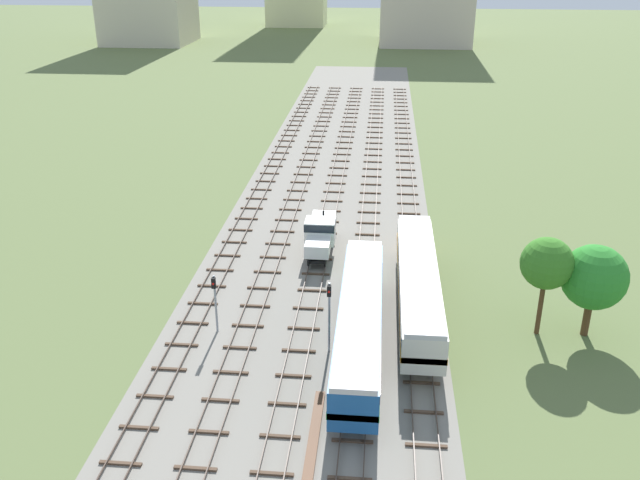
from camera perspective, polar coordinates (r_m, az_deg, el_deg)
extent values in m
plane|color=#5B6B3D|center=(75.22, 1.02, 3.39)|extent=(480.00, 480.00, 0.00)
cube|color=gray|center=(75.22, 1.02, 3.40)|extent=(20.81, 176.00, 0.01)
cube|color=#47382D|center=(77.24, -5.70, 4.00)|extent=(0.07, 126.00, 0.15)
cube|color=#47382D|center=(76.99, -4.65, 3.98)|extent=(0.07, 126.00, 0.15)
cube|color=brown|center=(40.55, -16.48, -17.63)|extent=(2.40, 0.22, 0.14)
cube|color=brown|center=(42.66, -15.03, -15.05)|extent=(2.40, 0.22, 0.14)
cube|color=brown|center=(44.87, -13.75, -12.70)|extent=(2.40, 0.22, 0.14)
cube|color=brown|center=(47.17, -12.62, -10.58)|extent=(2.40, 0.22, 0.14)
cube|color=brown|center=(49.55, -11.60, -8.65)|extent=(2.40, 0.22, 0.14)
cube|color=brown|center=(51.99, -10.69, -6.90)|extent=(2.40, 0.22, 0.14)
cube|color=brown|center=(54.48, -9.87, -5.30)|extent=(2.40, 0.22, 0.14)
cube|color=brown|center=(57.03, -9.12, -3.85)|extent=(2.40, 0.22, 0.14)
cube|color=brown|center=(59.61, -8.44, -2.52)|extent=(2.40, 0.22, 0.14)
cube|color=brown|center=(62.24, -7.82, -1.30)|extent=(2.40, 0.22, 0.14)
cube|color=brown|center=(64.89, -7.25, -0.18)|extent=(2.40, 0.22, 0.14)
cube|color=brown|center=(67.58, -6.72, 0.85)|extent=(2.40, 0.22, 0.14)
cube|color=brown|center=(70.29, -6.23, 1.81)|extent=(2.40, 0.22, 0.14)
cube|color=brown|center=(73.02, -5.78, 2.69)|extent=(2.40, 0.22, 0.14)
cube|color=brown|center=(75.78, -5.37, 3.50)|extent=(2.40, 0.22, 0.14)
cube|color=brown|center=(78.55, -4.98, 4.26)|extent=(2.40, 0.22, 0.14)
cube|color=brown|center=(81.33, -4.61, 4.97)|extent=(2.40, 0.22, 0.14)
cube|color=brown|center=(84.14, -4.27, 5.63)|extent=(2.40, 0.22, 0.14)
cube|color=brown|center=(86.95, -3.95, 6.25)|extent=(2.40, 0.22, 0.14)
cube|color=brown|center=(89.78, -3.66, 6.83)|extent=(2.40, 0.22, 0.14)
cube|color=brown|center=(92.62, -3.37, 7.37)|extent=(2.40, 0.22, 0.14)
cube|color=brown|center=(95.47, -3.11, 7.88)|extent=(2.40, 0.22, 0.14)
cube|color=brown|center=(98.32, -2.86, 8.36)|extent=(2.40, 0.22, 0.14)
cube|color=brown|center=(101.19, -2.62, 8.81)|extent=(2.40, 0.22, 0.14)
cube|color=brown|center=(104.06, -2.40, 9.24)|extent=(2.40, 0.22, 0.14)
cube|color=brown|center=(106.94, -2.18, 9.65)|extent=(2.40, 0.22, 0.14)
cube|color=brown|center=(109.83, -1.98, 10.03)|extent=(2.40, 0.22, 0.14)
cube|color=brown|center=(112.72, -1.79, 10.39)|extent=(2.40, 0.22, 0.14)
cube|color=brown|center=(115.62, -1.61, 10.74)|extent=(2.40, 0.22, 0.14)
cube|color=brown|center=(118.52, -1.43, 11.07)|extent=(2.40, 0.22, 0.14)
cube|color=brown|center=(121.43, -1.26, 11.38)|extent=(2.40, 0.22, 0.14)
cube|color=brown|center=(124.34, -1.11, 11.68)|extent=(2.40, 0.22, 0.14)
cube|color=brown|center=(127.26, -0.95, 11.96)|extent=(2.40, 0.22, 0.14)
cube|color=brown|center=(130.18, -0.81, 12.23)|extent=(2.40, 0.22, 0.14)
cube|color=brown|center=(133.10, -0.67, 12.49)|extent=(2.40, 0.22, 0.14)
cube|color=brown|center=(136.03, -0.53, 12.74)|extent=(2.40, 0.22, 0.14)
cube|color=#47382D|center=(76.57, -2.60, 3.92)|extent=(0.07, 126.00, 0.15)
cube|color=#47382D|center=(76.40, -1.53, 3.89)|extent=(0.07, 126.00, 0.15)
cube|color=brown|center=(39.34, -10.47, -18.43)|extent=(2.40, 0.22, 0.14)
cube|color=brown|center=(41.51, -9.36, -15.70)|extent=(2.40, 0.22, 0.14)
cube|color=brown|center=(43.78, -8.40, -13.23)|extent=(2.40, 0.22, 0.14)
cube|color=brown|center=(46.14, -7.55, -11.02)|extent=(2.40, 0.22, 0.14)
cube|color=brown|center=(48.56, -6.79, -9.01)|extent=(2.40, 0.22, 0.14)
cube|color=brown|center=(51.05, -6.11, -7.20)|extent=(2.40, 0.22, 0.14)
cube|color=brown|center=(53.59, -5.50, -5.56)|extent=(2.40, 0.22, 0.14)
cube|color=brown|center=(56.17, -4.95, -4.07)|extent=(2.40, 0.22, 0.14)
cube|color=brown|center=(58.80, -4.45, -2.71)|extent=(2.40, 0.22, 0.14)
cube|color=brown|center=(61.46, -3.99, -1.46)|extent=(2.40, 0.22, 0.14)
cube|color=brown|center=(64.14, -3.58, -0.32)|extent=(2.40, 0.22, 0.14)
cube|color=brown|center=(66.86, -3.19, 0.73)|extent=(2.40, 0.22, 0.14)
cube|color=brown|center=(69.60, -2.84, 1.69)|extent=(2.40, 0.22, 0.14)
cube|color=brown|center=(72.36, -2.51, 2.59)|extent=(2.40, 0.22, 0.14)
cube|color=brown|center=(75.14, -2.21, 3.41)|extent=(2.40, 0.22, 0.14)
cube|color=brown|center=(77.93, -1.93, 4.18)|extent=(2.40, 0.22, 0.14)
cube|color=brown|center=(80.74, -1.66, 4.89)|extent=(2.40, 0.22, 0.14)
cube|color=brown|center=(83.56, -1.42, 5.56)|extent=(2.40, 0.22, 0.14)
cube|color=brown|center=(86.40, -1.19, 6.18)|extent=(2.40, 0.22, 0.14)
cube|color=brown|center=(89.24, -0.97, 6.77)|extent=(2.40, 0.22, 0.14)
cube|color=brown|center=(92.10, -0.77, 7.31)|extent=(2.40, 0.22, 0.14)
cube|color=brown|center=(94.96, -0.58, 7.83)|extent=(2.40, 0.22, 0.14)
cube|color=brown|center=(97.83, -0.39, 8.31)|extent=(2.40, 0.22, 0.14)
cube|color=brown|center=(100.71, -0.22, 8.76)|extent=(2.40, 0.22, 0.14)
cube|color=brown|center=(103.60, -0.06, 9.19)|extent=(2.40, 0.22, 0.14)
cube|color=brown|center=(106.49, 0.09, 9.60)|extent=(2.40, 0.22, 0.14)
cube|color=brown|center=(109.39, 0.24, 9.99)|extent=(2.40, 0.22, 0.14)
cube|color=brown|center=(112.29, 0.38, 10.35)|extent=(2.40, 0.22, 0.14)
cube|color=brown|center=(115.20, 0.51, 10.70)|extent=(2.40, 0.22, 0.14)
cube|color=brown|center=(118.11, 0.63, 11.03)|extent=(2.40, 0.22, 0.14)
cube|color=brown|center=(121.03, 0.75, 11.34)|extent=(2.40, 0.22, 0.14)
cube|color=brown|center=(123.95, 0.87, 11.64)|extent=(2.40, 0.22, 0.14)
cube|color=brown|center=(126.88, 0.98, 11.93)|extent=(2.40, 0.22, 0.14)
cube|color=brown|center=(129.81, 1.08, 12.20)|extent=(2.40, 0.22, 0.14)
cube|color=brown|center=(132.74, 1.18, 12.46)|extent=(2.40, 0.22, 0.14)
cube|color=brown|center=(135.67, 1.28, 12.71)|extent=(2.40, 0.22, 0.14)
cube|color=#47382D|center=(76.13, 0.54, 3.83)|extent=(0.07, 126.00, 0.15)
cube|color=#47382D|center=(76.03, 1.62, 3.79)|extent=(0.07, 126.00, 0.15)
cube|color=brown|center=(38.55, -4.09, -19.07)|extent=(2.40, 0.22, 0.14)
cube|color=brown|center=(40.77, -3.40, -16.22)|extent=(2.40, 0.22, 0.14)
cube|color=brown|center=(43.08, -2.80, -13.67)|extent=(2.40, 0.22, 0.14)
cube|color=brown|center=(45.47, -2.27, -11.38)|extent=(2.40, 0.22, 0.14)
cube|color=brown|center=(47.93, -1.80, -9.32)|extent=(2.40, 0.22, 0.14)
cube|color=brown|center=(50.45, -1.38, -7.47)|extent=(2.40, 0.22, 0.14)
cube|color=brown|center=(53.01, -1.01, -5.79)|extent=(2.40, 0.22, 0.14)
cube|color=brown|center=(55.63, -0.67, -4.27)|extent=(2.40, 0.22, 0.14)
cube|color=brown|center=(58.27, -0.37, -2.88)|extent=(2.40, 0.22, 0.14)
cube|color=brown|center=(60.96, -0.09, -1.62)|extent=(2.40, 0.22, 0.14)
cube|color=brown|center=(63.67, 0.16, -0.46)|extent=(2.40, 0.22, 0.14)
cube|color=brown|center=(66.40, 0.40, 0.60)|extent=(2.40, 0.22, 0.14)
cube|color=brown|center=(69.16, 0.61, 1.57)|extent=(2.40, 0.22, 0.14)
cube|color=brown|center=(71.93, 0.81, 2.48)|extent=(2.40, 0.22, 0.14)
cube|color=brown|center=(74.73, 0.99, 3.31)|extent=(2.40, 0.22, 0.14)
cube|color=brown|center=(77.54, 1.16, 4.09)|extent=(2.40, 0.22, 0.14)
cube|color=brown|center=(80.36, 1.32, 4.81)|extent=(2.40, 0.22, 0.14)
cube|color=brown|center=(83.19, 1.47, 5.48)|extent=(2.40, 0.22, 0.14)
cube|color=brown|center=(86.04, 1.61, 6.10)|extent=(2.40, 0.22, 0.14)
cube|color=brown|center=(88.90, 1.74, 6.69)|extent=(2.40, 0.22, 0.14)
cube|color=brown|center=(91.76, 1.86, 7.24)|extent=(2.40, 0.22, 0.14)
cube|color=brown|center=(94.64, 1.98, 7.76)|extent=(2.40, 0.22, 0.14)
cube|color=brown|center=(97.52, 2.09, 8.24)|extent=(2.40, 0.22, 0.14)
cube|color=brown|center=(100.41, 2.19, 8.70)|extent=(2.40, 0.22, 0.14)
cube|color=brown|center=(103.30, 2.29, 9.13)|extent=(2.40, 0.22, 0.14)
cube|color=brown|center=(106.20, 2.38, 9.54)|extent=(2.40, 0.22, 0.14)
cube|color=brown|center=(109.11, 2.47, 9.93)|extent=(2.40, 0.22, 0.14)
cube|color=brown|center=(112.02, 2.55, 10.30)|extent=(2.40, 0.22, 0.14)
cube|color=brown|center=(114.93, 2.63, 10.64)|extent=(2.40, 0.22, 0.14)
cube|color=brown|center=(117.85, 2.71, 10.98)|extent=(2.40, 0.22, 0.14)
cube|color=brown|center=(120.78, 2.78, 11.29)|extent=(2.40, 0.22, 0.14)
cube|color=brown|center=(123.70, 2.85, 11.59)|extent=(2.40, 0.22, 0.14)
cube|color=brown|center=(126.64, 2.91, 11.88)|extent=(2.40, 0.22, 0.14)
cube|color=brown|center=(129.57, 2.98, 12.15)|extent=(2.40, 0.22, 0.14)
cube|color=brown|center=(132.51, 3.04, 12.41)|extent=(2.40, 0.22, 0.14)
cube|color=brown|center=(135.45, 3.09, 12.66)|extent=(2.40, 0.22, 0.14)
cube|color=#47382D|center=(75.92, 3.71, 3.72)|extent=(0.07, 126.00, 0.15)
cube|color=#47382D|center=(75.90, 4.79, 3.68)|extent=(0.07, 126.00, 0.15)
cube|color=brown|center=(38.21, 2.52, -19.50)|extent=(2.40, 0.22, 0.14)
cube|color=brown|center=(40.45, 2.76, -16.59)|extent=(2.40, 0.22, 0.14)
cube|color=brown|center=(42.78, 2.96, -13.99)|extent=(2.40, 0.22, 0.14)
cube|color=brown|center=(45.18, 3.14, -11.66)|extent=(2.40, 0.22, 0.14)
cube|color=brown|center=(47.66, 3.29, -9.57)|extent=(2.40, 0.22, 0.14)
cube|color=brown|center=(50.19, 3.43, -7.69)|extent=(2.40, 0.22, 0.14)
cube|color=brown|center=(52.77, 3.55, -5.99)|extent=(2.40, 0.22, 0.14)
cube|color=brown|center=(55.39, 3.67, -4.45)|extent=(2.40, 0.22, 0.14)
cube|color=brown|center=(58.05, 3.77, -3.05)|extent=(2.40, 0.22, 0.14)
cube|color=brown|center=(60.74, 3.86, -1.78)|extent=(2.40, 0.22, 0.14)
cube|color=brown|center=(63.46, 3.94, -0.61)|extent=(2.40, 0.22, 0.14)
cube|color=brown|center=(66.20, 4.02, 0.46)|extent=(2.40, 0.22, 0.14)
cube|color=brown|center=(68.97, 4.09, 1.45)|extent=(2.40, 0.22, 0.14)
cube|color=brown|center=(71.75, 4.16, 2.36)|extent=(2.40, 0.22, 0.14)
cube|color=brown|center=(74.55, 4.22, 3.20)|extent=(2.40, 0.22, 0.14)
cube|color=brown|center=(77.37, 4.28, 3.98)|extent=(2.40, 0.22, 0.14)
cube|color=brown|center=(80.20, 4.33, 4.70)|extent=(2.40, 0.22, 0.14)
cube|color=brown|center=(83.04, 4.38, 5.38)|extent=(2.40, 0.22, 0.14)
cube|color=brown|center=(85.89, 4.42, 6.01)|extent=(2.40, 0.22, 0.14)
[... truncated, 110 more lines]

